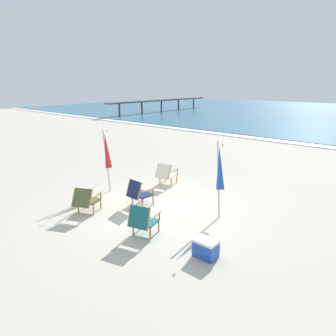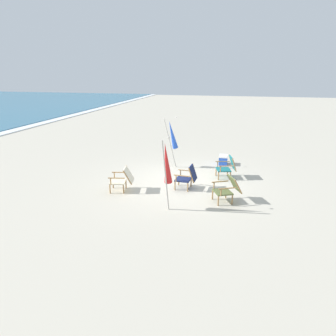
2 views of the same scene
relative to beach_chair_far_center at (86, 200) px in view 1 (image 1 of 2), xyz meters
name	(u,v)px [view 1 (image 1 of 2)]	position (x,y,z in m)	size (l,w,h in m)	color
ground_plane	(160,208)	(1.31, 1.62, -0.42)	(80.00, 80.00, 0.00)	#B7AF9E
surf_band	(301,143)	(1.31, 14.30, -0.39)	(80.00, 1.10, 0.06)	white
beach_chair_far_center	(86,200)	(0.00, 0.00, 0.00)	(0.85, 0.93, 0.78)	#515B33
beach_chair_front_left	(143,220)	(2.13, 0.12, 0.01)	(0.73, 0.80, 0.82)	#196066
beach_chair_mid_center	(166,173)	(0.05, 3.34, 0.00)	(0.71, 0.84, 0.79)	beige
beach_chair_back_left	(139,192)	(0.72, 1.34, 0.01)	(0.63, 0.71, 0.82)	#19234C
umbrella_furled_blue	(220,169)	(2.83, 2.34, 0.92)	(0.56, 0.56, 2.06)	#B7B2A8
umbrella_furled_red	(107,151)	(-1.06, 1.62, 0.95)	(0.49, 0.32, 2.10)	#B7B2A8
cooler_box	(206,248)	(3.76, 0.36, -0.22)	(0.49, 0.35, 0.40)	blue
pier_distant	(161,101)	(-18.64, 23.91, 0.96)	(0.90, 17.06, 1.54)	brown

